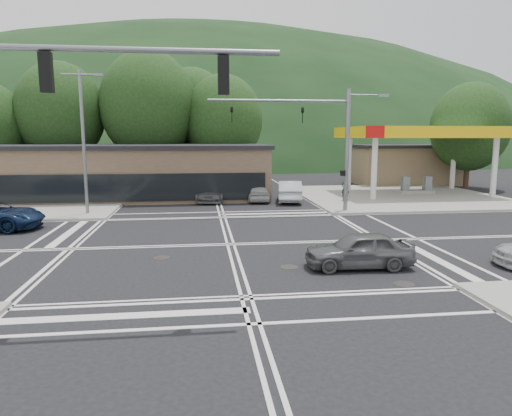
{
  "coord_description": "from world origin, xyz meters",
  "views": [
    {
      "loc": [
        -1.39,
        -20.73,
        5.01
      ],
      "look_at": [
        1.43,
        1.87,
        1.4
      ],
      "focal_mm": 32.0,
      "sensor_mm": 36.0,
      "label": 1
    }
  ],
  "objects": [
    {
      "name": "pedestrian",
      "position": [
        9.61,
        12.6,
        1.06
      ],
      "size": [
        0.74,
        0.56,
        1.81
      ],
      "primitive_type": "imported",
      "rotation": [
        0.0,
        0.0,
        3.35
      ],
      "color": "black",
      "rests_on": "sidewalk_ne"
    },
    {
      "name": "streetlight_nw",
      "position": [
        -8.44,
        9.0,
        5.05
      ],
      "size": [
        2.5,
        0.25,
        9.0
      ],
      "color": "slate",
      "rests_on": "ground"
    },
    {
      "name": "tree_n_a",
      "position": [
        -14.0,
        24.0,
        7.14
      ],
      "size": [
        8.0,
        8.0,
        11.75
      ],
      "color": "#382619",
      "rests_on": "ground"
    },
    {
      "name": "hill_north",
      "position": [
        0.0,
        90.0,
        0.0
      ],
      "size": [
        252.0,
        126.0,
        140.0
      ],
      "primitive_type": "ellipsoid",
      "color": "black",
      "rests_on": "ground"
    },
    {
      "name": "signal_mast_ne",
      "position": [
        6.95,
        8.2,
        5.07
      ],
      "size": [
        11.65,
        0.3,
        8.0
      ],
      "color": "slate",
      "rests_on": "ground"
    },
    {
      "name": "convenience_store",
      "position": [
        20.0,
        25.0,
        1.9
      ],
      "size": [
        10.0,
        6.0,
        3.8
      ],
      "primitive_type": "cube",
      "color": "#846B4F",
      "rests_on": "ground"
    },
    {
      "name": "tree_n_c",
      "position": [
        1.0,
        24.0,
        6.49
      ],
      "size": [
        7.6,
        7.6,
        10.87
      ],
      "color": "#382619",
      "rests_on": "ground"
    },
    {
      "name": "sidewalk_nw",
      "position": [
        -15.0,
        15.0,
        0.07
      ],
      "size": [
        16.0,
        16.0,
        0.15
      ],
      "primitive_type": "cube",
      "color": "gray",
      "rests_on": "ground"
    },
    {
      "name": "gas_station_canopy",
      "position": [
        16.99,
        15.99,
        5.04
      ],
      "size": [
        12.32,
        8.34,
        5.75
      ],
      "color": "silver",
      "rests_on": "ground"
    },
    {
      "name": "car_northbound",
      "position": [
        -0.5,
        14.58,
        0.72
      ],
      "size": [
        2.54,
        5.17,
        1.44
      ],
      "primitive_type": "imported",
      "rotation": [
        0.0,
        0.0,
        -0.11
      ],
      "color": "#545659",
      "rests_on": "ground"
    },
    {
      "name": "tree_n_e",
      "position": [
        -2.0,
        28.0,
        7.14
      ],
      "size": [
        8.4,
        8.4,
        11.98
      ],
      "color": "#382619",
      "rests_on": "ground"
    },
    {
      "name": "car_grey_center",
      "position": [
        4.62,
        -4.4,
        0.7
      ],
      "size": [
        4.17,
        1.81,
        1.4
      ],
      "primitive_type": "imported",
      "rotation": [
        0.0,
        0.0,
        -1.61
      ],
      "color": "#525557",
      "rests_on": "ground"
    },
    {
      "name": "signal_mast_sw",
      "position": [
        -6.39,
        -8.2,
        5.12
      ],
      "size": [
        9.14,
        0.28,
        8.0
      ],
      "color": "slate",
      "rests_on": "ground"
    },
    {
      "name": "ground",
      "position": [
        0.0,
        0.0,
        0.0
      ],
      "size": [
        120.0,
        120.0,
        0.0
      ],
      "primitive_type": "plane",
      "color": "black",
      "rests_on": "ground"
    },
    {
      "name": "tree_n_b",
      "position": [
        -6.0,
        24.0,
        7.79
      ],
      "size": [
        9.0,
        9.0,
        12.98
      ],
      "color": "#382619",
      "rests_on": "ground"
    },
    {
      "name": "car_queue_b",
      "position": [
        3.09,
        14.0,
        0.69
      ],
      "size": [
        1.85,
        4.15,
        1.39
      ],
      "primitive_type": "imported",
      "rotation": [
        0.0,
        0.0,
        3.09
      ],
      "color": "#B2B3AF",
      "rests_on": "ground"
    },
    {
      "name": "car_queue_a",
      "position": [
        5.5,
        13.5,
        0.81
      ],
      "size": [
        2.52,
        5.14,
        1.62
      ],
      "primitive_type": "imported",
      "rotation": [
        0.0,
        0.0,
        2.97
      ],
      "color": "silver",
      "rests_on": "ground"
    },
    {
      "name": "commercial_row",
      "position": [
        -8.0,
        17.0,
        2.0
      ],
      "size": [
        24.0,
        8.0,
        4.0
      ],
      "primitive_type": "cube",
      "color": "brown",
      "rests_on": "ground"
    },
    {
      "name": "sidewalk_ne",
      "position": [
        15.0,
        15.0,
        0.07
      ],
      "size": [
        16.0,
        16.0,
        0.15
      ],
      "primitive_type": "cube",
      "color": "gray",
      "rests_on": "ground"
    },
    {
      "name": "tree_ne",
      "position": [
        24.0,
        20.0,
        5.84
      ],
      "size": [
        7.2,
        7.2,
        9.99
      ],
      "color": "#382619",
      "rests_on": "ground"
    }
  ]
}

